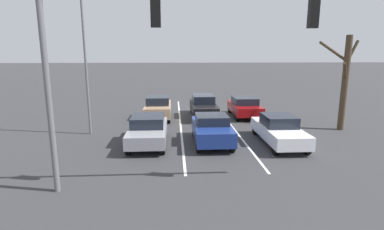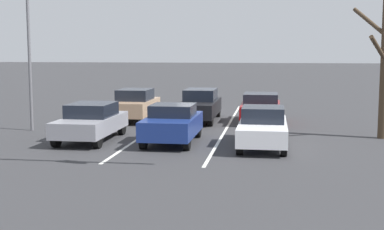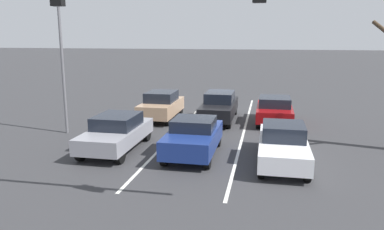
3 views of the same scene
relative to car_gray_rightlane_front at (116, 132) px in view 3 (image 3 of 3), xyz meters
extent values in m
plane|color=#333335|center=(-3.49, -7.91, -0.79)|extent=(240.00, 240.00, 0.00)
cube|color=silver|center=(-5.18, -4.77, -0.78)|extent=(0.12, 18.29, 0.01)
cube|color=silver|center=(-1.81, -4.77, -0.78)|extent=(0.12, 18.29, 0.01)
cube|color=gray|center=(0.00, 0.04, -0.13)|extent=(1.90, 4.46, 0.63)
cube|color=black|center=(0.00, -0.11, 0.46)|extent=(1.67, 2.09, 0.54)
cube|color=red|center=(-0.66, -2.16, 0.03)|extent=(0.24, 0.06, 0.12)
cube|color=red|center=(0.66, -2.16, 0.03)|extent=(0.24, 0.06, 0.12)
cylinder|color=black|center=(-0.82, 1.67, -0.44)|extent=(0.22, 0.70, 0.70)
cylinder|color=black|center=(0.82, 1.67, -0.44)|extent=(0.22, 0.70, 0.70)
cylinder|color=black|center=(-0.82, -1.60, -0.44)|extent=(0.22, 0.70, 0.70)
cylinder|color=black|center=(0.82, -1.60, -0.44)|extent=(0.22, 0.70, 0.70)
cube|color=navy|center=(-3.38, 0.09, -0.09)|extent=(1.90, 4.12, 0.73)
cube|color=black|center=(-3.38, -0.02, 0.51)|extent=(1.67, 1.70, 0.47)
cube|color=red|center=(-4.05, -1.93, 0.09)|extent=(0.24, 0.06, 0.12)
cube|color=red|center=(-2.71, -1.93, 0.09)|extent=(0.24, 0.06, 0.12)
cylinder|color=black|center=(-4.20, 1.56, -0.46)|extent=(0.22, 0.67, 0.67)
cylinder|color=black|center=(-2.56, 1.56, -0.46)|extent=(0.22, 0.67, 0.67)
cylinder|color=black|center=(-4.20, -1.38, -0.46)|extent=(0.22, 0.67, 0.67)
cylinder|color=black|center=(-2.56, -1.38, -0.46)|extent=(0.22, 0.67, 0.67)
cube|color=silver|center=(-6.94, 0.30, -0.17)|extent=(1.79, 4.76, 0.64)
cube|color=black|center=(-6.94, 0.22, 0.44)|extent=(1.58, 1.84, 0.57)
cube|color=red|center=(-7.57, -2.04, 0.00)|extent=(0.24, 0.06, 0.12)
cube|color=red|center=(-6.32, -2.04, 0.00)|extent=(0.24, 0.06, 0.12)
cylinder|color=black|center=(-7.71, 2.13, -0.49)|extent=(0.22, 0.61, 0.61)
cylinder|color=black|center=(-6.18, 2.13, -0.49)|extent=(0.22, 0.61, 0.61)
cylinder|color=black|center=(-7.71, -1.53, -0.49)|extent=(0.22, 0.61, 0.61)
cylinder|color=black|center=(-6.18, -1.53, -0.49)|extent=(0.22, 0.61, 0.61)
cube|color=black|center=(-3.58, -6.58, -0.10)|extent=(1.78, 4.79, 0.73)
cube|color=black|center=(-3.58, -6.82, 0.56)|extent=(1.57, 2.19, 0.58)
cube|color=red|center=(-4.20, -8.93, 0.09)|extent=(0.24, 0.06, 0.12)
cube|color=red|center=(-2.96, -8.93, 0.09)|extent=(0.24, 0.06, 0.12)
cylinder|color=black|center=(-4.34, -4.76, -0.46)|extent=(0.22, 0.65, 0.65)
cylinder|color=black|center=(-2.82, -4.76, -0.46)|extent=(0.22, 0.65, 0.65)
cylinder|color=black|center=(-4.34, -8.39, -0.46)|extent=(0.22, 0.65, 0.65)
cylinder|color=black|center=(-2.82, -8.39, -0.46)|extent=(0.22, 0.65, 0.65)
cube|color=maroon|center=(-6.71, -6.53, -0.14)|extent=(1.93, 4.07, 0.64)
cube|color=black|center=(-6.71, -6.56, 0.44)|extent=(1.70, 2.02, 0.51)
cube|color=red|center=(-7.38, -8.52, 0.02)|extent=(0.24, 0.06, 0.12)
cube|color=red|center=(-6.03, -8.52, 0.02)|extent=(0.24, 0.06, 0.12)
cylinder|color=black|center=(-7.54, -5.08, -0.46)|extent=(0.22, 0.66, 0.66)
cylinder|color=black|center=(-5.87, -5.08, -0.46)|extent=(0.22, 0.66, 0.66)
cylinder|color=black|center=(-7.54, -7.98, -0.46)|extent=(0.22, 0.66, 0.66)
cylinder|color=black|center=(-5.87, -7.98, -0.46)|extent=(0.22, 0.66, 0.66)
cube|color=tan|center=(-0.22, -6.19, -0.08)|extent=(1.82, 4.10, 0.74)
cube|color=black|center=(-0.22, -6.24, 0.57)|extent=(1.60, 2.01, 0.57)
cube|color=red|center=(-0.85, -8.20, 0.10)|extent=(0.24, 0.06, 0.12)
cube|color=red|center=(0.42, -8.20, 0.10)|extent=(0.24, 0.06, 0.12)
cylinder|color=black|center=(-1.00, -4.73, -0.45)|extent=(0.22, 0.68, 0.68)
cylinder|color=black|center=(0.56, -4.73, -0.45)|extent=(0.22, 0.68, 0.68)
cylinder|color=black|center=(-1.00, -7.65, -0.45)|extent=(0.22, 0.68, 0.68)
cylinder|color=black|center=(0.56, -7.65, -0.45)|extent=(0.22, 0.68, 0.68)
cylinder|color=slate|center=(3.61, -2.20, 3.80)|extent=(0.14, 0.14, 9.17)
camera|label=1|loc=(-1.39, 15.41, 4.00)|focal=28.00mm
camera|label=2|loc=(-7.28, 20.69, 2.91)|focal=50.00mm
camera|label=3|loc=(-6.26, 14.57, 4.01)|focal=35.00mm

